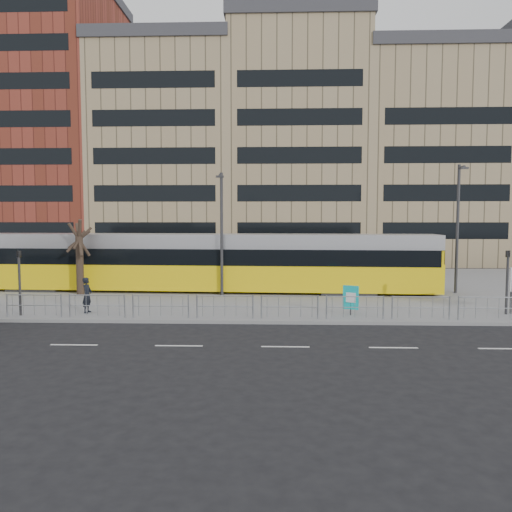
{
  "coord_description": "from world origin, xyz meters",
  "views": [
    {
      "loc": [
        1.54,
        -22.31,
        4.79
      ],
      "look_at": [
        0.56,
        6.0,
        2.64
      ],
      "focal_mm": 35.0,
      "sensor_mm": 36.0,
      "label": 1
    }
  ],
  "objects_px": {
    "tram": "(190,262)",
    "lamp_post_west": "(222,228)",
    "traffic_light_west": "(19,274)",
    "bare_tree": "(79,218)",
    "lamp_post_east": "(458,223)",
    "pedestrian": "(87,295)",
    "ad_panel": "(351,298)",
    "traffic_light_east": "(507,274)"
  },
  "relations": [
    {
      "from": "lamp_post_west",
      "to": "traffic_light_east",
      "type": "bearing_deg",
      "value": -20.49
    },
    {
      "from": "tram",
      "to": "bare_tree",
      "type": "height_order",
      "value": "bare_tree"
    },
    {
      "from": "traffic_light_west",
      "to": "lamp_post_west",
      "type": "height_order",
      "value": "lamp_post_west"
    },
    {
      "from": "lamp_post_east",
      "to": "bare_tree",
      "type": "relative_size",
      "value": 1.23
    },
    {
      "from": "traffic_light_west",
      "to": "bare_tree",
      "type": "distance_m",
      "value": 6.95
    },
    {
      "from": "pedestrian",
      "to": "lamp_post_east",
      "type": "distance_m",
      "value": 22.02
    },
    {
      "from": "ad_panel",
      "to": "lamp_post_west",
      "type": "bearing_deg",
      "value": 163.51
    },
    {
      "from": "tram",
      "to": "lamp_post_west",
      "type": "height_order",
      "value": "lamp_post_west"
    },
    {
      "from": "tram",
      "to": "pedestrian",
      "type": "height_order",
      "value": "tram"
    },
    {
      "from": "traffic_light_west",
      "to": "pedestrian",
      "type": "bearing_deg",
      "value": 26.37
    },
    {
      "from": "lamp_post_east",
      "to": "tram",
      "type": "bearing_deg",
      "value": 178.89
    },
    {
      "from": "lamp_post_west",
      "to": "tram",
      "type": "bearing_deg",
      "value": 140.18
    },
    {
      "from": "traffic_light_east",
      "to": "ad_panel",
      "type": "bearing_deg",
      "value": 163.08
    },
    {
      "from": "tram",
      "to": "ad_panel",
      "type": "xyz_separation_m",
      "value": [
        9.04,
        -7.75,
        -1.0
      ]
    },
    {
      "from": "pedestrian",
      "to": "traffic_light_east",
      "type": "xyz_separation_m",
      "value": [
        20.42,
        0.31,
        1.1
      ]
    },
    {
      "from": "ad_panel",
      "to": "traffic_light_west",
      "type": "xyz_separation_m",
      "value": [
        -15.81,
        -0.56,
        1.14
      ]
    },
    {
      "from": "tram",
      "to": "traffic_light_east",
      "type": "distance_m",
      "value": 18.12
    },
    {
      "from": "lamp_post_east",
      "to": "pedestrian",
      "type": "bearing_deg",
      "value": -160.59
    },
    {
      "from": "tram",
      "to": "ad_panel",
      "type": "relative_size",
      "value": 21.75
    },
    {
      "from": "pedestrian",
      "to": "traffic_light_east",
      "type": "height_order",
      "value": "traffic_light_east"
    },
    {
      "from": "traffic_light_east",
      "to": "lamp_post_east",
      "type": "distance_m",
      "value": 7.31
    },
    {
      "from": "pedestrian",
      "to": "bare_tree",
      "type": "bearing_deg",
      "value": 28.66
    },
    {
      "from": "ad_panel",
      "to": "traffic_light_east",
      "type": "distance_m",
      "value": 7.67
    },
    {
      "from": "ad_panel",
      "to": "bare_tree",
      "type": "height_order",
      "value": "bare_tree"
    },
    {
      "from": "pedestrian",
      "to": "traffic_light_west",
      "type": "relative_size",
      "value": 0.56
    },
    {
      "from": "bare_tree",
      "to": "ad_panel",
      "type": "bearing_deg",
      "value": -20.72
    },
    {
      "from": "pedestrian",
      "to": "bare_tree",
      "type": "relative_size",
      "value": 0.27
    },
    {
      "from": "ad_panel",
      "to": "traffic_light_west",
      "type": "relative_size",
      "value": 0.46
    },
    {
      "from": "ad_panel",
      "to": "pedestrian",
      "type": "bearing_deg",
      "value": -156.52
    },
    {
      "from": "pedestrian",
      "to": "traffic_light_east",
      "type": "relative_size",
      "value": 0.56
    },
    {
      "from": "tram",
      "to": "pedestrian",
      "type": "distance_m",
      "value": 8.51
    },
    {
      "from": "lamp_post_west",
      "to": "bare_tree",
      "type": "xyz_separation_m",
      "value": [
        -8.6,
        -0.06,
        0.64
      ]
    },
    {
      "from": "tram",
      "to": "traffic_light_west",
      "type": "relative_size",
      "value": 10.01
    },
    {
      "from": "traffic_light_east",
      "to": "lamp_post_west",
      "type": "xyz_separation_m",
      "value": [
        -14.37,
        5.37,
        2.06
      ]
    },
    {
      "from": "pedestrian",
      "to": "lamp_post_west",
      "type": "xyz_separation_m",
      "value": [
        6.05,
        5.68,
        3.16
      ]
    },
    {
      "from": "bare_tree",
      "to": "lamp_post_west",
      "type": "bearing_deg",
      "value": 0.37
    },
    {
      "from": "pedestrian",
      "to": "lamp_post_west",
      "type": "relative_size",
      "value": 0.24
    },
    {
      "from": "traffic_light_west",
      "to": "lamp_post_west",
      "type": "distance_m",
      "value": 11.27
    },
    {
      "from": "tram",
      "to": "bare_tree",
      "type": "distance_m",
      "value": 7.22
    },
    {
      "from": "pedestrian",
      "to": "tram",
      "type": "bearing_deg",
      "value": -22.43
    },
    {
      "from": "tram",
      "to": "bare_tree",
      "type": "relative_size",
      "value": 4.81
    },
    {
      "from": "lamp_post_west",
      "to": "lamp_post_east",
      "type": "xyz_separation_m",
      "value": [
        14.46,
        1.55,
        0.3
      ]
    }
  ]
}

